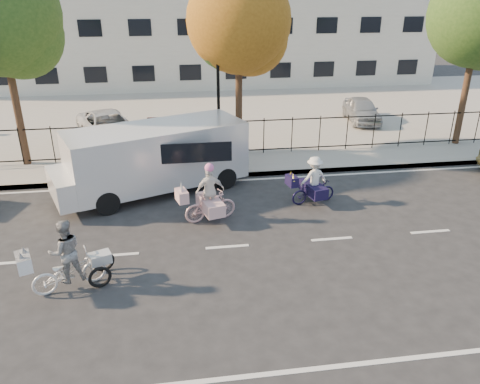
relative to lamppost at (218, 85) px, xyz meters
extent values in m
plane|color=#333334|center=(-0.50, -6.80, -3.11)|extent=(120.00, 120.00, 0.00)
cube|color=#A8A399|center=(-0.50, -1.75, -3.04)|extent=(60.00, 0.10, 0.15)
cube|color=#A8A399|center=(-0.50, -0.70, -3.04)|extent=(60.00, 2.20, 0.15)
cube|color=#A8A399|center=(-0.50, 8.20, -3.04)|extent=(60.00, 15.60, 0.15)
cube|color=silver|center=(-0.50, 18.20, -0.11)|extent=(34.00, 10.00, 6.00)
cylinder|color=black|center=(0.00, 0.00, -0.96)|extent=(0.12, 0.12, 4.00)
sphere|color=white|center=(0.00, 0.00, 1.19)|extent=(0.36, 0.36, 0.36)
cylinder|color=black|center=(-2.70, 0.00, -2.06)|extent=(0.06, 0.06, 1.80)
cylinder|color=black|center=(-2.00, 0.00, -2.06)|extent=(0.06, 0.06, 1.80)
cube|color=#59140F|center=(-2.35, 0.00, -1.46)|extent=(0.85, 0.04, 0.60)
imported|color=white|center=(-4.41, -8.15, -2.66)|extent=(1.81, 1.17, 0.90)
imported|color=white|center=(-4.41, -8.15, -2.11)|extent=(0.93, 0.83, 1.57)
cube|color=white|center=(-5.25, -8.47, -2.12)|extent=(0.48, 0.62, 0.36)
cone|color=white|center=(-5.25, -8.35, -1.88)|extent=(0.14, 0.14, 0.18)
cone|color=white|center=(-5.25, -8.59, -1.88)|extent=(0.14, 0.14, 0.18)
torus|color=black|center=(-3.71, -8.23, -2.83)|extent=(0.55, 0.28, 0.56)
torus|color=black|center=(-3.71, -7.53, -2.83)|extent=(0.55, 0.28, 0.56)
cube|color=white|center=(-3.71, -7.88, -2.51)|extent=(0.59, 0.50, 0.25)
imported|color=beige|center=(-0.81, -5.12, -2.63)|extent=(1.68, 0.84, 0.97)
imported|color=white|center=(-0.81, -5.12, -2.14)|extent=(0.96, 0.58, 1.53)
cube|color=beige|center=(-1.66, -5.34, -2.14)|extent=(0.41, 0.59, 0.35)
cone|color=white|center=(-1.66, -5.34, -1.83)|extent=(0.12, 0.12, 0.31)
cube|color=beige|center=(-0.81, -5.12, -2.58)|extent=(0.83, 1.35, 0.39)
sphere|color=pink|center=(-0.81, -5.12, -1.39)|extent=(0.27, 0.27, 0.27)
imported|color=black|center=(2.65, -4.33, -2.71)|extent=(1.61, 0.84, 0.80)
imported|color=white|center=(2.65, -4.33, -2.21)|extent=(1.00, 0.70, 1.40)
cube|color=black|center=(1.87, -4.50, -2.22)|extent=(0.36, 0.53, 0.32)
cone|color=gold|center=(1.87, -4.34, -2.04)|extent=(0.11, 0.21, 0.29)
cone|color=gold|center=(1.87, -4.66, -2.04)|extent=(0.11, 0.21, 0.29)
cube|color=black|center=(2.65, -4.33, -2.62)|extent=(0.72, 1.24, 0.36)
cube|color=white|center=(-2.38, -2.57, -1.79)|extent=(6.33, 4.19, 1.98)
cube|color=white|center=(-5.62, -2.57, -2.34)|extent=(1.28, 2.20, 0.88)
cylinder|color=black|center=(-4.47, -3.54, -2.73)|extent=(0.82, 0.54, 0.77)
cylinder|color=black|center=(-4.47, -1.60, -2.73)|extent=(0.82, 0.54, 0.77)
cylinder|color=black|center=(-0.29, -3.54, -2.73)|extent=(0.82, 0.54, 0.77)
cylinder|color=black|center=(-0.29, -1.60, -2.73)|extent=(0.82, 0.54, 0.77)
imported|color=black|center=(-5.52, -0.91, -2.19)|extent=(0.67, 0.60, 1.55)
imported|color=silver|center=(-4.72, 3.29, -2.34)|extent=(3.54, 4.88, 1.23)
imported|color=#A2A6AA|center=(7.83, 4.57, -2.36)|extent=(1.85, 3.68, 1.20)
cylinder|color=#442D1D|center=(-7.59, 0.50, -0.63)|extent=(0.28, 0.28, 4.97)
sphere|color=#385B1E|center=(-7.09, 0.70, 1.86)|extent=(3.12, 3.12, 3.12)
cylinder|color=#442D1D|center=(0.92, 0.88, -0.76)|extent=(0.28, 0.28, 4.70)
sphere|color=#9F6219|center=(0.92, 0.88, 2.26)|extent=(4.03, 4.03, 4.03)
sphere|color=#9F6219|center=(1.42, 1.08, 1.59)|extent=(2.96, 2.96, 2.96)
cylinder|color=#442D1D|center=(10.66, 0.50, -0.71)|extent=(0.28, 0.28, 4.81)
sphere|color=#385B1E|center=(10.66, 0.50, 2.38)|extent=(4.12, 4.12, 4.12)
camera|label=1|loc=(-1.76, -17.92, 3.52)|focal=35.00mm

